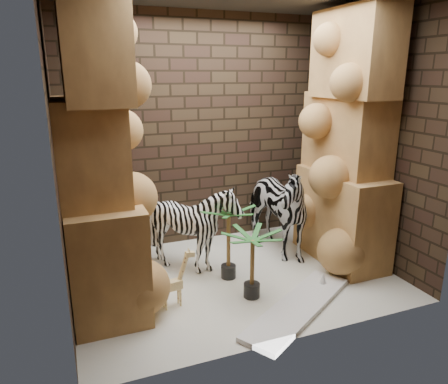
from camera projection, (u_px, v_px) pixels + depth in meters
name	position (u px, v px, depth m)	size (l,w,h in m)	color
floor	(235.00, 277.00, 4.74)	(3.50, 3.50, 0.00)	silver
wall_back	(199.00, 132.00, 5.44)	(3.50, 3.50, 0.00)	#312517
wall_front	(299.00, 173.00, 3.21)	(3.50, 3.50, 0.00)	#312517
wall_left	(56.00, 159.00, 3.71)	(3.00, 3.00, 0.00)	#312517
wall_right	(371.00, 138.00, 4.94)	(3.00, 3.00, 0.00)	#312517
rock_pillar_left	(97.00, 157.00, 3.83)	(0.68, 1.30, 3.00)	tan
rock_pillar_right	(348.00, 140.00, 4.82)	(0.58, 1.25, 3.00)	tan
zebra_right	(272.00, 200.00, 5.22)	(0.64, 1.20, 1.42)	white
zebra_left	(194.00, 231.00, 4.79)	(0.86, 1.07, 0.97)	white
giraffe_toy	(172.00, 279.00, 4.06)	(0.31, 0.10, 0.60)	#FFE093
palm_front	(228.00, 243.00, 4.62)	(0.36, 0.36, 0.86)	#134F1A
palm_back	(252.00, 265.00, 4.22)	(0.36, 0.36, 0.73)	#134F1A
surfboard	(299.00, 307.00, 4.08)	(1.59, 0.39, 0.05)	white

